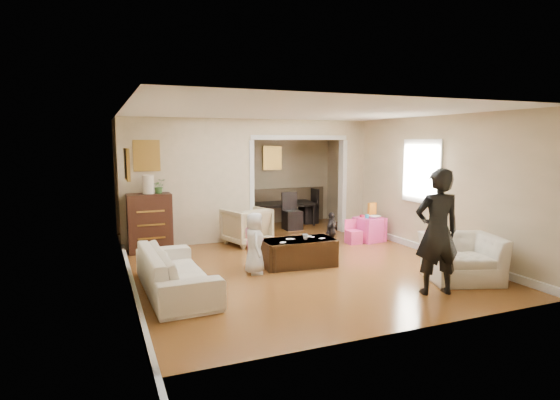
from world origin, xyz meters
name	(u,v)px	position (x,y,z in m)	size (l,w,h in m)	color
floor	(284,258)	(0.00, 0.00, 0.00)	(7.00, 7.00, 0.00)	#975427
partition_left	(189,182)	(-1.38, 1.80, 1.30)	(2.75, 0.18, 2.60)	beige
partition_right	(351,176)	(2.48, 1.80, 1.30)	(0.55, 0.18, 2.60)	beige
partition_header	(299,128)	(1.10, 1.80, 2.42)	(2.22, 0.18, 0.35)	beige
window_pane	(422,171)	(2.73, -0.40, 1.55)	(0.03, 0.95, 1.10)	white
framed_art_partition	(147,156)	(-2.20, 1.70, 1.85)	(0.45, 0.03, 0.55)	brown
framed_art_sofa_wall	(127,164)	(-2.71, -0.60, 1.80)	(0.03, 0.55, 0.40)	brown
framed_art_alcove	(272,158)	(1.10, 3.44, 1.70)	(0.45, 0.03, 0.55)	brown
sofa	(176,271)	(-2.15, -1.16, 0.31)	(2.13, 0.83, 0.62)	beige
armchair_back	(246,226)	(-0.29, 1.34, 0.38)	(0.82, 0.84, 0.76)	tan
armchair_front	(461,258)	(2.02, -2.24, 0.35)	(1.07, 0.94, 0.70)	beige
dresser	(150,223)	(-2.21, 1.45, 0.56)	(0.82, 0.46, 1.13)	#361710
table_lamp	(148,184)	(-2.21, 1.45, 1.31)	(0.22, 0.22, 0.36)	beige
potted_plant	(159,186)	(-2.01, 1.45, 1.27)	(0.25, 0.22, 0.28)	#467634
coffee_table	(299,252)	(0.03, -0.57, 0.23)	(1.23, 0.61, 0.46)	#352011
coffee_cup	(305,237)	(0.13, -0.62, 0.51)	(0.10, 0.10, 0.09)	silver
play_table	(369,229)	(2.25, 0.64, 0.25)	(0.53, 0.53, 0.51)	#FF43AB
cereal_box	(372,210)	(2.37, 0.74, 0.66)	(0.20, 0.07, 0.30)	yellow
cyan_cup	(367,216)	(2.15, 0.59, 0.55)	(0.08, 0.08, 0.08)	teal
toy_block	(362,216)	(2.13, 0.76, 0.53)	(0.08, 0.06, 0.05)	#B71631
play_bowl	(375,217)	(2.30, 0.52, 0.54)	(0.24, 0.24, 0.06)	white
dining_table	(282,214)	(1.22, 3.06, 0.29)	(1.64, 0.92, 0.58)	black
adult_person	(437,232)	(1.21, -2.60, 0.88)	(0.65, 0.42, 1.77)	black
child_kneel_a	(255,243)	(-0.82, -0.72, 0.50)	(0.49, 0.32, 1.00)	silver
child_kneel_b	(254,240)	(-0.67, -0.27, 0.45)	(0.44, 0.34, 0.90)	pink
child_toddler	(332,231)	(1.08, 0.18, 0.38)	(0.44, 0.18, 0.76)	black
craft_papers	(300,239)	(0.08, -0.54, 0.46)	(0.87, 0.40, 0.00)	white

